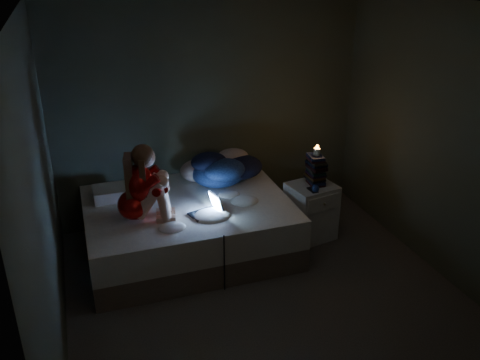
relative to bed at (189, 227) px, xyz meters
name	(u,v)px	position (x,y,z in m)	size (l,w,h in m)	color
floor	(269,301)	(0.50, -1.10, -0.30)	(3.60, 3.80, 0.02)	#302E2D
ceiling	(278,6)	(0.50, -1.10, 2.32)	(3.60, 3.80, 0.02)	silver
wall_back	(211,110)	(0.50, 0.81, 1.01)	(3.60, 0.02, 2.60)	#41473B
wall_front	(415,315)	(0.50, -3.01, 1.01)	(3.60, 0.02, 2.60)	#41473B
wall_left	(41,204)	(-1.31, -1.10, 1.01)	(0.02, 3.80, 2.60)	#41473B
wall_right	(453,148)	(2.31, -1.10, 1.01)	(0.02, 3.80, 2.60)	#41473B
bed	(189,227)	(0.00, 0.00, 0.00)	(2.10, 1.57, 0.58)	#B8B6B3
pillow	(114,192)	(-0.71, 0.36, 0.35)	(0.43, 0.31, 0.12)	silver
woman	(132,184)	(-0.57, -0.21, 0.68)	(0.48, 0.32, 0.78)	#820603
laptop	(205,205)	(0.11, -0.32, 0.40)	(0.30, 0.21, 0.21)	black
clothes_pile	(219,167)	(0.45, 0.37, 0.49)	(0.66, 0.53, 0.40)	#0E1C43
nightstand	(311,211)	(1.36, -0.15, 0.03)	(0.48, 0.43, 0.64)	silver
book_stack	(316,170)	(1.40, -0.13, 0.52)	(0.19, 0.25, 0.34)	black
candle	(317,152)	(1.40, -0.13, 0.73)	(0.07, 0.07, 0.08)	beige
phone	(310,190)	(1.29, -0.26, 0.36)	(0.07, 0.14, 0.01)	black
blue_orb	(313,189)	(1.29, -0.30, 0.39)	(0.08, 0.08, 0.08)	navy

